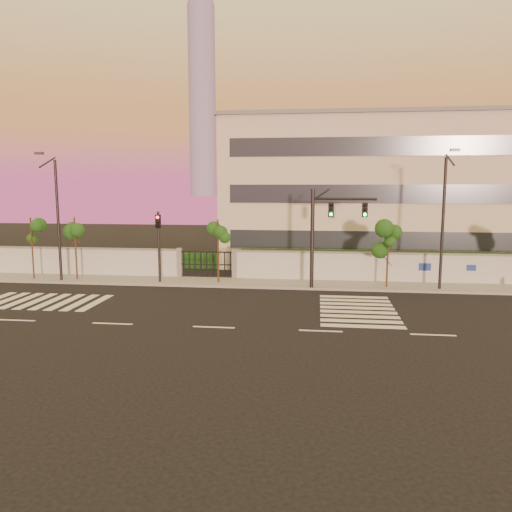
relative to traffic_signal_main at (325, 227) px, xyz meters
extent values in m
plane|color=black|center=(-5.27, -9.18, -4.06)|extent=(120.00, 120.00, 0.00)
cube|color=gray|center=(-5.27, 1.32, -3.99)|extent=(60.00, 3.00, 0.15)
cube|color=#ADB0B5|center=(-22.77, 2.82, -3.06)|extent=(25.00, 0.30, 2.00)
cube|color=slate|center=(-22.77, 2.82, -2.00)|extent=(25.00, 0.36, 0.12)
cube|color=#ADB0B5|center=(9.23, 2.82, -3.06)|extent=(31.00, 0.30, 2.00)
cube|color=slate|center=(9.23, 2.82, -2.00)|extent=(31.00, 0.36, 0.12)
cube|color=slate|center=(-10.27, 2.82, -2.96)|extent=(0.35, 0.35, 2.20)
cube|color=slate|center=(-6.27, 2.82, -2.96)|extent=(0.35, 0.35, 2.20)
cube|color=black|center=(3.73, 5.32, -3.16)|extent=(20.00, 2.00, 1.80)
cube|color=black|center=(-21.27, 5.32, -3.36)|extent=(12.00, 1.80, 1.40)
cube|color=black|center=(-8.27, 7.82, -3.46)|extent=(6.00, 1.50, 1.20)
cube|color=beige|center=(3.73, 12.82, 1.94)|extent=(24.00, 12.00, 12.00)
cube|color=#262D38|center=(3.73, 6.80, -1.56)|extent=(22.00, 0.08, 1.40)
cube|color=#262D38|center=(3.73, 6.80, 1.94)|extent=(22.00, 0.08, 1.40)
cube|color=#262D38|center=(3.73, 6.80, 5.44)|extent=(22.00, 0.08, 1.40)
cube|color=slate|center=(3.73, 12.82, 8.04)|extent=(24.40, 12.40, 0.30)
cylinder|color=gray|center=(-70.27, 270.82, 50.94)|extent=(16.00, 16.00, 110.00)
sphere|color=gray|center=(-70.27, 270.82, 105.94)|extent=(16.00, 16.00, 16.00)
cube|color=silver|center=(-18.37, -5.18, -4.05)|extent=(0.50, 4.00, 0.02)
cube|color=silver|center=(-17.47, -5.18, -4.05)|extent=(0.50, 4.00, 0.02)
cube|color=silver|center=(-16.57, -5.18, -4.05)|extent=(0.50, 4.00, 0.02)
cube|color=silver|center=(-15.67, -5.18, -4.05)|extent=(0.50, 4.00, 0.02)
cube|color=silver|center=(-14.77, -5.18, -4.05)|extent=(0.50, 4.00, 0.02)
cube|color=silver|center=(-13.87, -5.18, -4.05)|extent=(0.50, 4.00, 0.02)
cube|color=silver|center=(-12.97, -5.18, -4.05)|extent=(0.50, 4.00, 0.02)
cube|color=silver|center=(1.73, -8.18, -4.05)|extent=(4.00, 0.50, 0.02)
cube|color=silver|center=(1.73, -7.28, -4.05)|extent=(4.00, 0.50, 0.02)
cube|color=silver|center=(1.73, -6.38, -4.05)|extent=(4.00, 0.50, 0.02)
cube|color=silver|center=(1.73, -5.48, -4.05)|extent=(4.00, 0.50, 0.02)
cube|color=silver|center=(1.73, -4.58, -4.05)|extent=(4.00, 0.50, 0.02)
cube|color=silver|center=(1.73, -3.68, -4.05)|extent=(4.00, 0.50, 0.02)
cube|color=silver|center=(1.73, -2.78, -4.05)|extent=(4.00, 0.50, 0.02)
cube|color=silver|center=(1.73, -1.88, -4.05)|extent=(4.00, 0.50, 0.02)
cube|color=silver|center=(-15.27, -9.18, -4.06)|extent=(2.00, 0.15, 0.01)
cube|color=silver|center=(-10.27, -9.18, -4.06)|extent=(2.00, 0.15, 0.01)
cube|color=silver|center=(-5.27, -9.18, -4.06)|extent=(2.00, 0.15, 0.01)
cube|color=silver|center=(-0.27, -9.18, -4.06)|extent=(2.00, 0.15, 0.01)
cube|color=silver|center=(4.73, -9.18, -4.06)|extent=(2.00, 0.15, 0.01)
cylinder|color=#382314|center=(-20.24, 0.76, -1.84)|extent=(0.11, 0.11, 4.44)
sphere|color=#184513|center=(-20.24, 0.76, -0.51)|extent=(1.01, 1.01, 1.01)
sphere|color=#184513|center=(-19.92, 0.95, -1.18)|extent=(0.77, 0.77, 0.77)
sphere|color=#184513|center=(-20.51, 0.63, -0.95)|extent=(0.73, 0.73, 0.73)
cylinder|color=#382314|center=(-17.11, 0.90, -1.84)|extent=(0.11, 0.11, 4.45)
sphere|color=#184513|center=(-17.11, 0.90, -0.50)|extent=(1.04, 1.04, 1.04)
sphere|color=#184513|center=(-16.77, 1.09, -1.17)|extent=(0.80, 0.80, 0.80)
sphere|color=#184513|center=(-17.39, 0.76, -0.95)|extent=(0.76, 0.76, 0.76)
cylinder|color=#382314|center=(-7.06, 0.89, -1.87)|extent=(0.12, 0.12, 4.38)
sphere|color=#184513|center=(-7.06, 0.89, -0.56)|extent=(1.10, 1.10, 1.10)
sphere|color=#184513|center=(-6.71, 1.09, -1.21)|extent=(0.84, 0.84, 0.84)
sphere|color=#184513|center=(-7.36, 0.74, -1.00)|extent=(0.80, 0.80, 0.80)
cylinder|color=#382314|center=(4.00, 0.81, -1.95)|extent=(0.12, 0.12, 4.22)
sphere|color=#184513|center=(4.00, 0.81, -0.68)|extent=(1.10, 1.10, 1.10)
sphere|color=#184513|center=(4.35, 1.01, -1.32)|extent=(0.84, 0.84, 0.84)
sphere|color=#184513|center=(3.70, 0.66, -1.11)|extent=(0.80, 0.80, 0.80)
cylinder|color=black|center=(-0.81, 0.01, -0.85)|extent=(0.25, 0.25, 6.43)
cylinder|color=black|center=(1.16, 0.01, 1.74)|extent=(3.87, 1.09, 0.17)
cube|color=black|center=(0.33, -0.04, 1.07)|extent=(0.36, 0.19, 0.93)
sphere|color=#0CF259|center=(0.33, -0.15, 0.78)|extent=(0.21, 0.21, 0.21)
cube|color=black|center=(2.40, -0.04, 1.07)|extent=(0.36, 0.19, 0.93)
sphere|color=#0CF259|center=(2.40, -0.15, 0.78)|extent=(0.21, 0.21, 0.21)
cylinder|color=black|center=(-11.07, 0.70, -1.61)|extent=(0.17, 0.17, 4.91)
cube|color=black|center=(-11.07, 0.65, 0.19)|extent=(0.38, 0.20, 0.98)
sphere|color=red|center=(-11.07, 0.54, 0.50)|extent=(0.22, 0.22, 0.22)
cylinder|color=black|center=(-18.03, 0.44, 0.10)|extent=(0.19, 0.19, 8.33)
cylinder|color=black|center=(-18.03, -0.50, 4.06)|extent=(0.10, 1.99, 0.81)
cube|color=#3F3F44|center=(-18.03, -1.43, 4.58)|extent=(0.52, 0.26, 0.16)
cylinder|color=black|center=(7.25, 0.60, 0.11)|extent=(0.19, 0.19, 8.34)
cylinder|color=black|center=(7.25, -0.34, 4.07)|extent=(0.10, 2.00, 0.81)
cube|color=#3F3F44|center=(7.25, -1.27, 4.59)|extent=(0.52, 0.26, 0.16)
camera|label=1|loc=(-0.51, -31.57, 2.58)|focal=35.00mm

